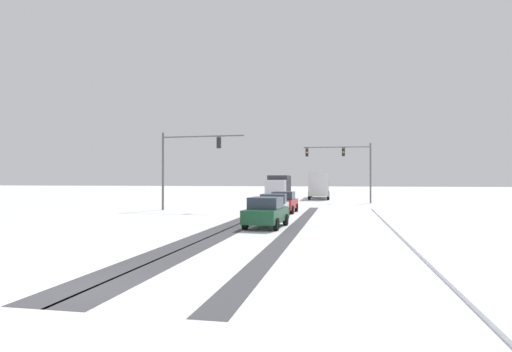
{
  "coord_description": "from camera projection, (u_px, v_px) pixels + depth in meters",
  "views": [
    {
      "loc": [
        5.79,
        -8.88,
        2.56
      ],
      "look_at": [
        0.0,
        20.21,
        2.8
      ],
      "focal_mm": 30.05,
      "sensor_mm": 36.0,
      "label": 1
    }
  ],
  "objects": [
    {
      "name": "ground_plane",
      "position": [
        84.0,
        291.0,
        9.82
      ],
      "size": [
        300.0,
        300.0,
        0.0
      ],
      "primitive_type": "plane",
      "color": "silver"
    },
    {
      "name": "wheel_track_left_lane",
      "position": [
        244.0,
        225.0,
        23.89
      ],
      "size": [
        0.98,
        31.75,
        0.01
      ],
      "primitive_type": "cube",
      "color": "#424247",
      "rests_on": "ground"
    },
    {
      "name": "wheel_track_right_lane",
      "position": [
        229.0,
        225.0,
        24.06
      ],
      "size": [
        0.99,
        31.75,
        0.01
      ],
      "primitive_type": "cube",
      "color": "#424247",
      "rests_on": "ground"
    },
    {
      "name": "wheel_track_center",
      "position": [
        296.0,
        226.0,
        23.31
      ],
      "size": [
        0.79,
        31.75,
        0.01
      ],
      "primitive_type": "cube",
      "color": "#424247",
      "rests_on": "ground"
    },
    {
      "name": "sidewalk_kerb_right",
      "position": [
        437.0,
        231.0,
        20.55
      ],
      "size": [
        4.0,
        31.75,
        0.12
      ],
      "primitive_type": "cube",
      "color": "white",
      "rests_on": "ground"
    },
    {
      "name": "traffic_signal_near_left",
      "position": [
        185.0,
        156.0,
        35.52
      ],
      "size": [
        7.16,
        0.45,
        6.5
      ],
      "color": "#56565B",
      "rests_on": "ground"
    },
    {
      "name": "traffic_signal_far_right",
      "position": [
        346.0,
        160.0,
        46.6
      ],
      "size": [
        7.27,
        0.66,
        6.5
      ],
      "color": "#56565B",
      "rests_on": "ground"
    },
    {
      "name": "car_red_lead",
      "position": [
        284.0,
        202.0,
        32.95
      ],
      "size": [
        1.91,
        4.14,
        1.62
      ],
      "color": "red",
      "rests_on": "ground"
    },
    {
      "name": "car_white_second",
      "position": [
        274.0,
        206.0,
        27.72
      ],
      "size": [
        2.01,
        4.19,
        1.62
      ],
      "color": "silver",
      "rests_on": "ground"
    },
    {
      "name": "car_dark_green_third",
      "position": [
        266.0,
        212.0,
        22.78
      ],
      "size": [
        2.02,
        4.19,
        1.62
      ],
      "color": "#194C2D",
      "rests_on": "ground"
    },
    {
      "name": "bus_oncoming",
      "position": [
        319.0,
        184.0,
        57.72
      ],
      "size": [
        2.92,
        11.07,
        3.38
      ],
      "color": "silver",
      "rests_on": "ground"
    },
    {
      "name": "box_truck_delivery",
      "position": [
        279.0,
        188.0,
        48.78
      ],
      "size": [
        2.46,
        7.46,
        3.02
      ],
      "color": "#B7BABF",
      "rests_on": "ground"
    }
  ]
}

